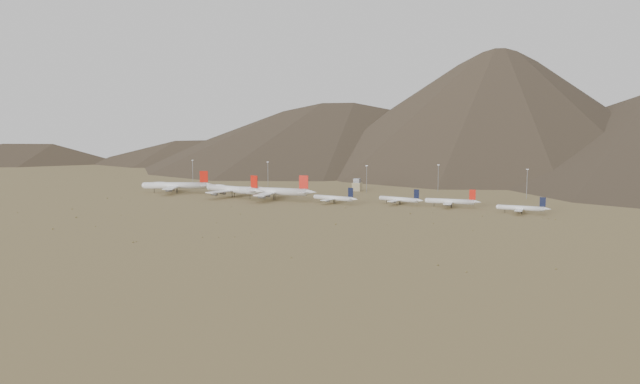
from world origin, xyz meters
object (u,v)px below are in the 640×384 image
at_px(widebody_east, 273,191).
at_px(narrowbody_b, 400,199).
at_px(control_tower, 357,185).
at_px(widebody_west, 176,185).
at_px(narrowbody_a, 335,198).
at_px(widebody_centre, 233,189).

relative_size(widebody_east, narrowbody_b, 1.85).
xyz_separation_m(narrowbody_b, control_tower, (-64.24, 82.53, 1.07)).
bearing_deg(widebody_west, control_tower, 6.55).
bearing_deg(narrowbody_b, widebody_east, -161.93).
bearing_deg(narrowbody_a, widebody_centre, -173.92).
height_order(widebody_centre, control_tower, widebody_centre).
bearing_deg(widebody_east, control_tower, 60.58).
xyz_separation_m(widebody_centre, narrowbody_b, (149.37, 7.11, -2.82)).
xyz_separation_m(widebody_east, narrowbody_a, (56.93, -3.02, -2.99)).
xyz_separation_m(widebody_centre, narrowbody_a, (98.28, -6.31, -2.64)).
bearing_deg(narrowbody_a, narrowbody_b, 24.47).
distance_m(narrowbody_b, control_tower, 104.59).
bearing_deg(control_tower, widebody_east, -115.22).
distance_m(widebody_east, narrowbody_b, 108.56).
bearing_deg(widebody_west, widebody_east, -28.27).
bearing_deg(widebody_west, narrowbody_b, -21.97).
distance_m(widebody_centre, control_tower, 123.64).
bearing_deg(widebody_centre, narrowbody_a, 11.88).
distance_m(widebody_west, widebody_centre, 67.00).
xyz_separation_m(widebody_west, narrowbody_a, (164.51, -16.43, -2.67)).
distance_m(widebody_west, widebody_east, 108.42).
bearing_deg(control_tower, narrowbody_b, -52.11).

